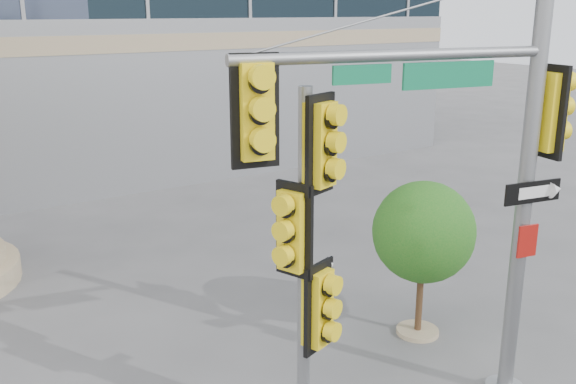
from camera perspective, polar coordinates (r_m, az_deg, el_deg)
main_signal_pole at (r=9.70m, az=15.32°, el=3.15°), size 5.25×1.48×6.85m
secondary_signal_pole at (r=8.87m, az=1.87°, el=-4.96°), size 1.00×0.72×5.33m
street_tree at (r=12.71m, az=12.01°, el=-3.81°), size 2.03×1.98×3.16m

